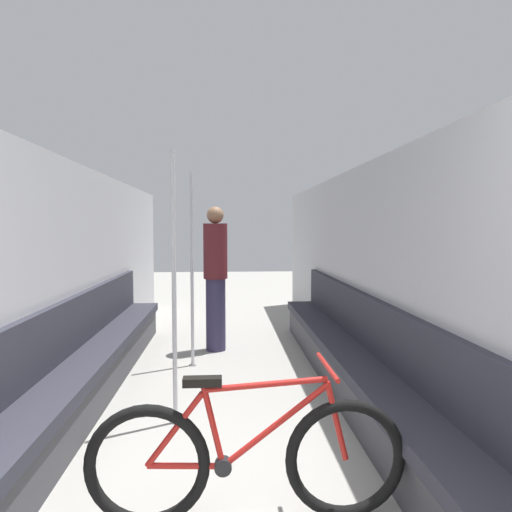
% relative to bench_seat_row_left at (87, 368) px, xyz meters
% --- Properties ---
extents(wall_left, '(0.10, 9.87, 2.17)m').
position_rel_bench_seat_row_left_xyz_m(wall_left, '(-0.23, 0.07, 0.78)').
color(wall_left, '#B2B2B7').
rests_on(wall_left, ground).
extents(wall_right, '(0.10, 9.87, 2.17)m').
position_rel_bench_seat_row_left_xyz_m(wall_right, '(2.63, 0.07, 0.78)').
color(wall_right, '#B2B2B7').
rests_on(wall_right, ground).
extents(bench_seat_row_left, '(0.42, 5.28, 0.92)m').
position_rel_bench_seat_row_left_xyz_m(bench_seat_row_left, '(0.00, 0.00, 0.00)').
color(bench_seat_row_left, '#3D3D42').
rests_on(bench_seat_row_left, ground).
extents(bench_seat_row_right, '(0.42, 5.28, 0.92)m').
position_rel_bench_seat_row_left_xyz_m(bench_seat_row_right, '(2.40, 0.00, 0.00)').
color(bench_seat_row_right, '#3D3D42').
rests_on(bench_seat_row_right, ground).
extents(bicycle, '(1.69, 0.46, 0.84)m').
position_rel_bench_seat_row_left_xyz_m(bicycle, '(1.35, -1.76, 0.04)').
color(bicycle, black).
rests_on(bicycle, ground).
extents(grab_pole_near, '(0.08, 0.08, 2.15)m').
position_rel_bench_seat_row_left_xyz_m(grab_pole_near, '(0.83, -0.50, 0.74)').
color(grab_pole_near, gray).
rests_on(grab_pole_near, ground).
extents(grab_pole_far, '(0.08, 0.08, 2.15)m').
position_rel_bench_seat_row_left_xyz_m(grab_pole_far, '(0.86, 1.00, 0.74)').
color(grab_pole_far, gray).
rests_on(grab_pole_far, ground).
extents(passenger_standing, '(0.30, 0.30, 1.81)m').
position_rel_bench_seat_row_left_xyz_m(passenger_standing, '(1.11, 1.63, 0.63)').
color(passenger_standing, '#332D4C').
rests_on(passenger_standing, ground).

